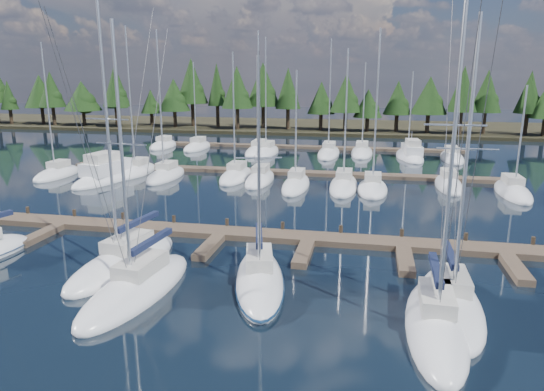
% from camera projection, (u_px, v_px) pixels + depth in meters
% --- Properties ---
extents(ground, '(260.00, 260.00, 0.00)m').
position_uv_depth(ground, '(261.00, 195.00, 44.86)').
color(ground, black).
rests_on(ground, ground).
extents(far_shore, '(220.00, 30.00, 0.60)m').
position_uv_depth(far_shore, '(324.00, 127.00, 101.87)').
color(far_shore, black).
rests_on(far_shore, ground).
extents(main_dock, '(44.00, 6.13, 0.90)m').
position_uv_depth(main_dock, '(220.00, 235.00, 32.79)').
color(main_dock, brown).
rests_on(main_dock, ground).
extents(back_docks, '(50.00, 21.80, 0.40)m').
position_uv_depth(back_docks, '(294.00, 158.00, 63.45)').
color(back_docks, brown).
rests_on(back_docks, ground).
extents(front_sailboat_2, '(4.33, 9.75, 15.42)m').
position_uv_depth(front_sailboat_2, '(124.00, 261.00, 27.95)').
color(front_sailboat_2, white).
rests_on(front_sailboat_2, ground).
extents(front_sailboat_3, '(3.80, 9.56, 13.92)m').
position_uv_depth(front_sailboat_3, '(138.00, 288.00, 24.51)').
color(front_sailboat_3, white).
rests_on(front_sailboat_3, ground).
extents(front_sailboat_4, '(4.65, 9.41, 12.44)m').
position_uv_depth(front_sailboat_4, '(260.00, 280.00, 25.49)').
color(front_sailboat_4, white).
rests_on(front_sailboat_4, ground).
extents(front_sailboat_5, '(2.77, 8.97, 16.16)m').
position_uv_depth(front_sailboat_5, '(436.00, 324.00, 20.85)').
color(front_sailboat_5, white).
rests_on(front_sailboat_5, ground).
extents(front_sailboat_6, '(2.88, 8.48, 13.98)m').
position_uv_depth(front_sailboat_6, '(450.00, 304.00, 22.71)').
color(front_sailboat_6, white).
rests_on(front_sailboat_6, ground).
extents(back_sailboat_rows, '(49.18, 31.64, 16.60)m').
position_uv_depth(back_sailboat_rows, '(292.00, 164.00, 59.25)').
color(back_sailboat_rows, white).
rests_on(back_sailboat_rows, ground).
extents(motor_yacht_left, '(4.85, 10.35, 4.98)m').
position_uv_depth(motor_yacht_left, '(107.00, 176.00, 50.74)').
color(motor_yacht_left, white).
rests_on(motor_yacht_left, ground).
extents(motor_yacht_right, '(3.61, 8.86, 4.32)m').
position_uv_depth(motor_yacht_right, '(412.00, 155.00, 64.14)').
color(motor_yacht_right, white).
rests_on(motor_yacht_right, ground).
extents(tree_line, '(185.50, 12.15, 13.58)m').
position_uv_depth(tree_line, '(322.00, 94.00, 90.72)').
color(tree_line, black).
rests_on(tree_line, far_shore).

